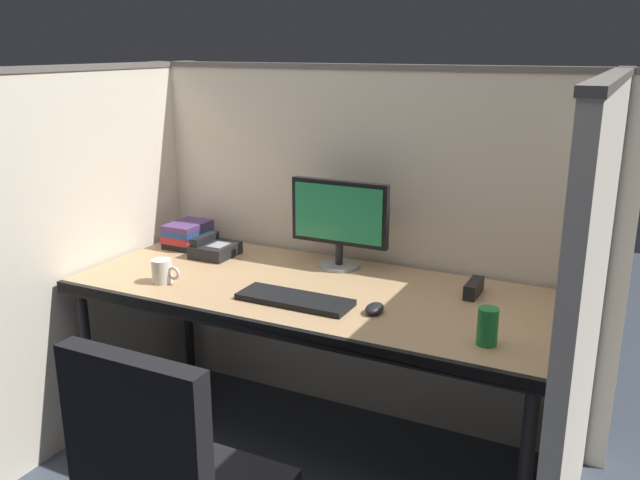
% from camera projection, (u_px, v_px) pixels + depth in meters
% --- Properties ---
extents(cubicle_partition_rear, '(2.21, 0.06, 1.57)m').
position_uv_depth(cubicle_partition_rear, '(359.00, 246.00, 2.98)').
color(cubicle_partition_rear, beige).
rests_on(cubicle_partition_rear, ground).
extents(cubicle_partition_left, '(0.06, 1.41, 1.57)m').
position_uv_depth(cubicle_partition_left, '(101.00, 249.00, 2.94)').
color(cubicle_partition_left, beige).
rests_on(cubicle_partition_left, ground).
extents(cubicle_partition_right, '(0.06, 1.41, 1.57)m').
position_uv_depth(cubicle_partition_right, '(585.00, 332.00, 2.09)').
color(cubicle_partition_right, beige).
rests_on(cubicle_partition_right, ground).
extents(desk, '(1.90, 0.80, 0.74)m').
position_uv_depth(desk, '(313.00, 300.00, 2.62)').
color(desk, tan).
rests_on(desk, ground).
extents(monitor_center, '(0.43, 0.17, 0.37)m').
position_uv_depth(monitor_center, '(339.00, 218.00, 2.79)').
color(monitor_center, gray).
rests_on(monitor_center, desk).
extents(keyboard_main, '(0.43, 0.15, 0.02)m').
position_uv_depth(keyboard_main, '(295.00, 300.00, 2.46)').
color(keyboard_main, black).
rests_on(keyboard_main, desk).
extents(computer_mouse, '(0.06, 0.10, 0.04)m').
position_uv_depth(computer_mouse, '(375.00, 308.00, 2.36)').
color(computer_mouse, black).
rests_on(computer_mouse, desk).
extents(desk_phone, '(0.17, 0.19, 0.09)m').
position_uv_depth(desk_phone, '(214.00, 249.00, 3.00)').
color(desk_phone, black).
rests_on(desk_phone, desk).
extents(soda_can, '(0.07, 0.07, 0.12)m').
position_uv_depth(soda_can, '(488.00, 326.00, 2.10)').
color(soda_can, '#197233').
rests_on(soda_can, desk).
extents(red_stapler, '(0.04, 0.15, 0.06)m').
position_uv_depth(red_stapler, '(474.00, 288.00, 2.53)').
color(red_stapler, black).
rests_on(red_stapler, desk).
extents(book_stack, '(0.16, 0.21, 0.11)m').
position_uv_depth(book_stack, '(188.00, 234.00, 3.14)').
color(book_stack, black).
rests_on(book_stack, desk).
extents(coffee_mug, '(0.13, 0.08, 0.09)m').
position_uv_depth(coffee_mug, '(163.00, 271.00, 2.66)').
color(coffee_mug, silver).
rests_on(coffee_mug, desk).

